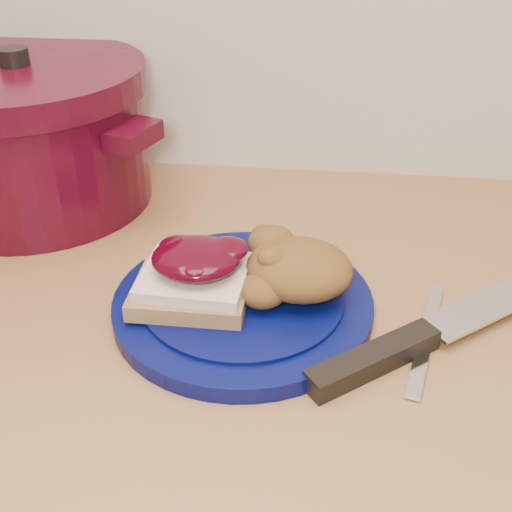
# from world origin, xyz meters

# --- Properties ---
(plate) EXTENTS (0.27, 0.27, 0.02)m
(plate) POSITION_xyz_m (0.00, 1.48, 0.91)
(plate) COLOR #04093F
(plate) RESTS_ON wood_countertop
(sandwich) EXTENTS (0.10, 0.09, 0.05)m
(sandwich) POSITION_xyz_m (-0.04, 1.47, 0.94)
(sandwich) COLOR olive
(sandwich) RESTS_ON plate
(stuffing_mound) EXTENTS (0.11, 0.10, 0.05)m
(stuffing_mound) POSITION_xyz_m (0.05, 1.49, 0.94)
(stuffing_mound) COLOR brown
(stuffing_mound) RESTS_ON plate
(chef_knife) EXTENTS (0.29, 0.24, 0.02)m
(chef_knife) POSITION_xyz_m (0.16, 1.44, 0.91)
(chef_knife) COLOR black
(chef_knife) RESTS_ON wood_countertop
(butter_knife) EXTENTS (0.05, 0.16, 0.00)m
(butter_knife) POSITION_xyz_m (0.17, 1.45, 0.90)
(butter_knife) COLOR silver
(butter_knife) RESTS_ON wood_countertop
(dutch_oven) EXTENTS (0.37, 0.37, 0.18)m
(dutch_oven) POSITION_xyz_m (-0.28, 1.68, 0.98)
(dutch_oven) COLOR #3A0514
(dutch_oven) RESTS_ON wood_countertop
(pepper_grinder) EXTENTS (0.07, 0.07, 0.14)m
(pepper_grinder) POSITION_xyz_m (-0.27, 1.72, 0.97)
(pepper_grinder) COLOR black
(pepper_grinder) RESTS_ON wood_countertop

